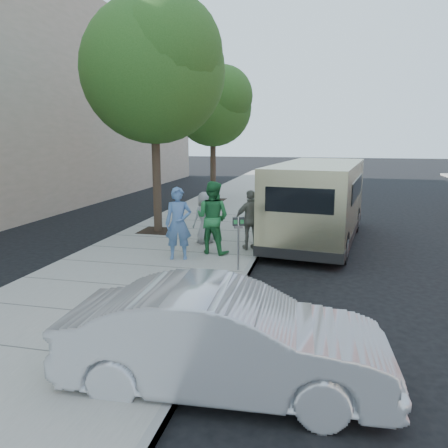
{
  "coord_description": "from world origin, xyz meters",
  "views": [
    {
      "loc": [
        3.18,
        -11.33,
        3.34
      ],
      "look_at": [
        0.69,
        -0.53,
        1.1
      ],
      "focal_mm": 35.0,
      "sensor_mm": 36.0,
      "label": 1
    }
  ],
  "objects_px": {
    "person_officer": "(178,223)",
    "person_striped_polo": "(251,220)",
    "tree_far": "(214,104)",
    "parking_meter": "(238,232)",
    "van": "(318,200)",
    "tree_near": "(155,65)",
    "sedan": "(226,339)",
    "person_gray_shirt": "(205,218)",
    "person_green_shirt": "(213,217)"
  },
  "relations": [
    {
      "from": "person_officer",
      "to": "person_striped_polo",
      "type": "bearing_deg",
      "value": 25.3
    },
    {
      "from": "tree_far",
      "to": "person_striped_polo",
      "type": "height_order",
      "value": "tree_far"
    },
    {
      "from": "tree_far",
      "to": "person_officer",
      "type": "bearing_deg",
      "value": -80.66
    },
    {
      "from": "parking_meter",
      "to": "person_officer",
      "type": "height_order",
      "value": "person_officer"
    },
    {
      "from": "van",
      "to": "person_striped_polo",
      "type": "xyz_separation_m",
      "value": [
        -1.82,
        -2.01,
        -0.33
      ]
    },
    {
      "from": "tree_near",
      "to": "sedan",
      "type": "height_order",
      "value": "tree_near"
    },
    {
      "from": "sedan",
      "to": "person_gray_shirt",
      "type": "height_order",
      "value": "person_gray_shirt"
    },
    {
      "from": "tree_near",
      "to": "person_gray_shirt",
      "type": "relative_size",
      "value": 4.81
    },
    {
      "from": "van",
      "to": "person_gray_shirt",
      "type": "bearing_deg",
      "value": -146.73
    },
    {
      "from": "parking_meter",
      "to": "person_officer",
      "type": "distance_m",
      "value": 1.84
    },
    {
      "from": "person_officer",
      "to": "person_striped_polo",
      "type": "relative_size",
      "value": 1.11
    },
    {
      "from": "sedan",
      "to": "person_striped_polo",
      "type": "xyz_separation_m",
      "value": [
        -0.8,
        6.8,
        0.29
      ]
    },
    {
      "from": "tree_near",
      "to": "person_officer",
      "type": "height_order",
      "value": "tree_near"
    },
    {
      "from": "van",
      "to": "parking_meter",
      "type": "bearing_deg",
      "value": -106.08
    },
    {
      "from": "sedan",
      "to": "person_gray_shirt",
      "type": "distance_m",
      "value": 7.59
    },
    {
      "from": "tree_far",
      "to": "parking_meter",
      "type": "height_order",
      "value": "tree_far"
    },
    {
      "from": "tree_near",
      "to": "person_gray_shirt",
      "type": "xyz_separation_m",
      "value": [
        1.98,
        -1.29,
        -4.61
      ]
    },
    {
      "from": "tree_near",
      "to": "tree_far",
      "type": "height_order",
      "value": "tree_near"
    },
    {
      "from": "sedan",
      "to": "tree_near",
      "type": "bearing_deg",
      "value": 23.2
    },
    {
      "from": "van",
      "to": "sedan",
      "type": "distance_m",
      "value": 8.9
    },
    {
      "from": "tree_far",
      "to": "person_green_shirt",
      "type": "relative_size",
      "value": 3.25
    },
    {
      "from": "parking_meter",
      "to": "person_striped_polo",
      "type": "relative_size",
      "value": 0.76
    },
    {
      "from": "person_officer",
      "to": "tree_near",
      "type": "bearing_deg",
      "value": 105.19
    },
    {
      "from": "person_gray_shirt",
      "to": "person_striped_polo",
      "type": "distance_m",
      "value": 1.54
    },
    {
      "from": "person_green_shirt",
      "to": "tree_near",
      "type": "bearing_deg",
      "value": -29.61
    },
    {
      "from": "tree_near",
      "to": "parking_meter",
      "type": "bearing_deg",
      "value": -47.25
    },
    {
      "from": "tree_near",
      "to": "person_green_shirt",
      "type": "xyz_separation_m",
      "value": [
        2.49,
        -2.35,
        -4.4
      ]
    },
    {
      "from": "person_green_shirt",
      "to": "person_striped_polo",
      "type": "height_order",
      "value": "person_green_shirt"
    },
    {
      "from": "tree_near",
      "to": "person_green_shirt",
      "type": "relative_size",
      "value": 3.77
    },
    {
      "from": "person_officer",
      "to": "person_green_shirt",
      "type": "distance_m",
      "value": 1.06
    },
    {
      "from": "person_striped_polo",
      "to": "parking_meter",
      "type": "bearing_deg",
      "value": 63.2
    },
    {
      "from": "parking_meter",
      "to": "person_officer",
      "type": "relative_size",
      "value": 0.69
    },
    {
      "from": "tree_far",
      "to": "van",
      "type": "relative_size",
      "value": 0.92
    },
    {
      "from": "person_gray_shirt",
      "to": "person_striped_polo",
      "type": "xyz_separation_m",
      "value": [
        1.47,
        -0.44,
        0.07
      ]
    },
    {
      "from": "tree_far",
      "to": "van",
      "type": "distance_m",
      "value": 9.69
    },
    {
      "from": "parking_meter",
      "to": "sedan",
      "type": "height_order",
      "value": "parking_meter"
    },
    {
      "from": "tree_far",
      "to": "person_green_shirt",
      "type": "distance_m",
      "value": 10.91
    },
    {
      "from": "parking_meter",
      "to": "person_officer",
      "type": "bearing_deg",
      "value": 137.25
    },
    {
      "from": "person_gray_shirt",
      "to": "person_officer",
      "type": "bearing_deg",
      "value": 36.07
    },
    {
      "from": "tree_near",
      "to": "tree_far",
      "type": "bearing_deg",
      "value": 90.0
    },
    {
      "from": "sedan",
      "to": "person_officer",
      "type": "xyz_separation_m",
      "value": [
        -2.49,
        5.41,
        0.38
      ]
    },
    {
      "from": "parking_meter",
      "to": "person_gray_shirt",
      "type": "bearing_deg",
      "value": 99.01
    },
    {
      "from": "van",
      "to": "sedan",
      "type": "xyz_separation_m",
      "value": [
        -1.02,
        -8.82,
        -0.62
      ]
    },
    {
      "from": "person_striped_polo",
      "to": "van",
      "type": "bearing_deg",
      "value": -159.78
    },
    {
      "from": "tree_far",
      "to": "van",
      "type": "height_order",
      "value": "tree_far"
    },
    {
      "from": "person_green_shirt",
      "to": "tree_far",
      "type": "bearing_deg",
      "value": -62.2
    },
    {
      "from": "tree_far",
      "to": "parking_meter",
      "type": "xyz_separation_m",
      "value": [
        3.49,
        -11.37,
        -3.79
      ]
    },
    {
      "from": "sedan",
      "to": "tree_far",
      "type": "bearing_deg",
      "value": 11.48
    },
    {
      "from": "sedan",
      "to": "person_officer",
      "type": "height_order",
      "value": "person_officer"
    },
    {
      "from": "tree_near",
      "to": "van",
      "type": "relative_size",
      "value": 1.07
    }
  ]
}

